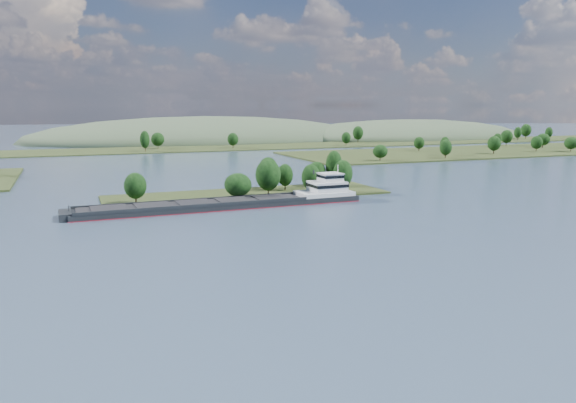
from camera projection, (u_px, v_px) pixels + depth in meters
name	position (u px, v px, depth m)	size (l,w,h in m)	color
ground	(318.00, 229.00, 145.66)	(1800.00, 1800.00, 0.00)	#334359
tree_island	(265.00, 184.00, 200.76)	(100.00, 32.44, 15.10)	#273216
right_bank	(512.00, 150.00, 394.25)	(320.00, 90.00, 15.40)	#273216
back_shoreline	(169.00, 149.00, 405.37)	(900.00, 60.00, 15.39)	#273216
hill_east	(408.00, 137.00, 560.71)	(260.00, 140.00, 36.00)	#3B4D35
hill_west	(205.00, 140.00, 515.62)	(320.00, 160.00, 44.00)	#3B4D35
cargo_barge	(240.00, 202.00, 178.10)	(93.93, 13.56, 12.67)	black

